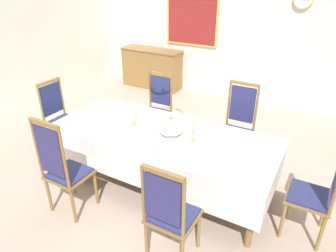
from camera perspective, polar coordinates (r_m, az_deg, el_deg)
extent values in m
cube|color=#B69F91|center=(4.25, 0.56, -9.18)|extent=(7.16, 6.30, 0.04)
cube|color=silver|center=(6.45, 15.24, 18.92)|extent=(7.16, 0.08, 3.33)
cylinder|color=#915C3B|center=(4.29, -19.20, -4.44)|extent=(0.07, 0.07, 0.72)
cylinder|color=olive|center=(3.17, 15.45, -16.55)|extent=(0.07, 0.07, 0.72)
cylinder|color=#8F633F|center=(4.85, -11.26, 0.48)|extent=(0.07, 0.07, 0.72)
cylinder|color=olive|center=(3.90, 19.14, -7.80)|extent=(0.07, 0.07, 0.72)
cube|color=olive|center=(3.70, -1.07, -2.28)|extent=(2.62, 1.01, 0.08)
cube|color=olive|center=(3.68, -1.08, -1.54)|extent=(2.74, 1.13, 0.03)
cube|color=white|center=(3.67, -1.08, -1.30)|extent=(2.76, 1.15, 0.00)
cube|color=white|center=(3.38, -5.99, -8.51)|extent=(2.76, 0.00, 0.42)
cube|color=white|center=(4.21, 2.86, -0.62)|extent=(2.76, 0.00, 0.42)
cube|color=white|center=(4.54, -16.18, 0.45)|extent=(0.00, 1.15, 0.42)
cube|color=white|center=(3.41, 19.61, -9.81)|extent=(0.00, 1.15, 0.42)
cylinder|color=olive|center=(3.95, -17.62, -9.35)|extent=(0.04, 0.04, 0.46)
cylinder|color=#915E34|center=(3.73, -13.45, -11.26)|extent=(0.04, 0.04, 0.46)
cylinder|color=olive|center=(3.78, -21.54, -12.00)|extent=(0.04, 0.04, 0.46)
cylinder|color=olive|center=(3.54, -17.41, -14.25)|extent=(0.04, 0.04, 0.46)
cube|color=olive|center=(3.60, -18.05, -8.67)|extent=(0.44, 0.42, 0.03)
cube|color=navy|center=(3.59, -18.11, -8.35)|extent=(0.40, 0.38, 0.02)
cylinder|color=brown|center=(3.45, -23.42, -4.12)|extent=(0.03, 0.03, 0.71)
cylinder|color=#93602D|center=(3.18, -18.98, -6.06)|extent=(0.03, 0.03, 0.71)
cube|color=navy|center=(3.29, -21.40, -4.53)|extent=(0.34, 0.02, 0.54)
cube|color=olive|center=(3.14, -22.37, 0.45)|extent=(0.40, 0.04, 0.04)
cylinder|color=brown|center=(4.68, -1.67, -1.80)|extent=(0.04, 0.04, 0.46)
cylinder|color=olive|center=(4.87, -5.51, -0.73)|extent=(0.04, 0.04, 0.46)
cylinder|color=olive|center=(4.96, 0.47, -0.05)|extent=(0.04, 0.04, 0.46)
cylinder|color=olive|center=(5.13, -3.25, 0.91)|extent=(0.04, 0.04, 0.46)
cube|color=olive|center=(4.80, -2.55, 2.16)|extent=(0.44, 0.42, 0.03)
cube|color=navy|center=(4.79, -2.56, 2.42)|extent=(0.40, 0.38, 0.02)
cylinder|color=olive|center=(4.74, 0.60, 5.95)|extent=(0.03, 0.03, 0.60)
cylinder|color=olive|center=(4.92, -3.40, 6.75)|extent=(0.03, 0.03, 0.60)
cube|color=navy|center=(4.82, -1.44, 6.70)|extent=(0.34, 0.02, 0.46)
cube|color=olive|center=(4.73, -1.48, 9.77)|extent=(0.40, 0.04, 0.04)
cylinder|color=olive|center=(3.28, -0.51, -16.65)|extent=(0.04, 0.04, 0.46)
cylinder|color=olive|center=(3.16, 5.82, -18.91)|extent=(0.04, 0.04, 0.46)
cylinder|color=#905D34|center=(3.07, -4.08, -20.67)|extent=(0.04, 0.04, 0.46)
cube|color=olive|center=(2.93, 1.01, -16.65)|extent=(0.44, 0.42, 0.03)
cube|color=navy|center=(2.92, 1.01, -16.30)|extent=(0.40, 0.38, 0.02)
cylinder|color=brown|center=(2.68, -4.69, -12.81)|extent=(0.03, 0.03, 0.60)
cylinder|color=olive|center=(2.53, 2.97, -15.63)|extent=(0.03, 0.03, 0.60)
cube|color=navy|center=(2.58, -1.00, -13.71)|extent=(0.34, 0.02, 0.46)
cube|color=olive|center=(2.41, -1.05, -8.85)|extent=(0.40, 0.04, 0.04)
cylinder|color=olive|center=(4.25, 13.92, -6.00)|extent=(0.04, 0.04, 0.46)
cylinder|color=brown|center=(4.34, 9.13, -4.75)|extent=(0.04, 0.04, 0.46)
cylinder|color=olive|center=(4.55, 15.24, -3.79)|extent=(0.04, 0.04, 0.46)
cylinder|color=olive|center=(4.63, 10.74, -2.67)|extent=(0.04, 0.04, 0.46)
cube|color=olive|center=(4.32, 12.57, -1.54)|extent=(0.44, 0.42, 0.03)
cube|color=navy|center=(4.31, 12.60, -1.26)|extent=(0.40, 0.38, 0.02)
cylinder|color=brown|center=(4.30, 16.28, 3.01)|extent=(0.03, 0.03, 0.67)
cylinder|color=brown|center=(4.39, 11.38, 4.10)|extent=(0.03, 0.03, 0.67)
cube|color=navy|center=(4.32, 13.86, 3.97)|extent=(0.34, 0.02, 0.51)
cube|color=olive|center=(4.22, 14.31, 7.75)|extent=(0.40, 0.04, 0.04)
cylinder|color=olive|center=(4.90, -15.51, -1.49)|extent=(0.04, 0.04, 0.46)
cylinder|color=olive|center=(4.68, -18.69, -3.42)|extent=(0.04, 0.04, 0.46)
cylinder|color=olive|center=(5.14, -18.42, -0.52)|extent=(0.04, 0.04, 0.46)
cylinder|color=olive|center=(4.93, -21.56, -2.30)|extent=(0.04, 0.04, 0.46)
cube|color=olive|center=(4.80, -18.96, 0.61)|extent=(0.42, 0.44, 0.03)
cube|color=navy|center=(4.79, -19.01, 0.87)|extent=(0.38, 0.40, 0.02)
cylinder|color=olive|center=(4.93, -19.38, 5.20)|extent=(0.03, 0.03, 0.59)
cylinder|color=olive|center=(4.71, -22.81, 3.55)|extent=(0.03, 0.03, 0.59)
cube|color=navy|center=(4.81, -21.12, 4.72)|extent=(0.02, 0.34, 0.45)
cube|color=olive|center=(4.72, -21.66, 7.72)|extent=(0.04, 0.40, 0.04)
cylinder|color=olive|center=(3.44, 20.78, -16.30)|extent=(0.04, 0.04, 0.46)
cylinder|color=olive|center=(3.74, 21.87, -12.60)|extent=(0.04, 0.04, 0.46)
cylinder|color=olive|center=(3.45, 26.87, -17.67)|extent=(0.04, 0.04, 0.46)
cylinder|color=olive|center=(3.74, 27.39, -13.84)|extent=(0.04, 0.04, 0.46)
cube|color=olive|center=(3.44, 25.01, -12.04)|extent=(0.42, 0.44, 0.03)
cube|color=navy|center=(3.42, 25.09, -11.72)|extent=(0.38, 0.40, 0.02)
cylinder|color=silver|center=(3.61, 0.54, -1.58)|extent=(0.16, 0.16, 0.02)
ellipsoid|color=silver|center=(3.57, 0.54, -0.50)|extent=(0.30, 0.30, 0.13)
ellipsoid|color=silver|center=(3.54, 0.55, 0.60)|extent=(0.27, 0.27, 0.10)
sphere|color=brown|center=(3.51, 0.55, 1.43)|extent=(0.03, 0.03, 0.03)
cylinder|color=gold|center=(3.87, -6.39, 0.27)|extent=(0.07, 0.07, 0.02)
cylinder|color=gold|center=(3.82, -6.48, 1.84)|extent=(0.02, 0.02, 0.22)
cone|color=gold|center=(3.77, -6.57, 3.41)|extent=(0.04, 0.04, 0.02)
cylinder|color=silver|center=(3.74, -6.62, 4.25)|extent=(0.02, 0.02, 0.10)
cylinder|color=gold|center=(3.50, 4.80, -2.75)|extent=(0.07, 0.07, 0.02)
cylinder|color=gold|center=(3.44, 4.88, -1.08)|extent=(0.02, 0.02, 0.22)
cone|color=gold|center=(3.39, 4.95, 0.62)|extent=(0.04, 0.04, 0.02)
cylinder|color=silver|center=(3.36, 4.99, 1.53)|extent=(0.02, 0.02, 0.10)
cylinder|color=silver|center=(4.04, 1.72, 1.86)|extent=(0.17, 0.17, 0.04)
cylinder|color=silver|center=(4.03, 1.72, 1.94)|extent=(0.14, 0.14, 0.03)
torus|color=brown|center=(4.03, 1.73, 2.09)|extent=(0.16, 0.16, 0.01)
cylinder|color=silver|center=(3.33, -3.59, -4.14)|extent=(0.15, 0.15, 0.03)
cylinder|color=silver|center=(3.33, -3.59, -4.07)|extent=(0.12, 0.12, 0.02)
torus|color=brown|center=(3.33, -3.60, -3.94)|extent=(0.15, 0.15, 0.01)
cube|color=gold|center=(4.06, 0.08, 1.80)|extent=(0.01, 0.14, 0.00)
ellipsoid|color=gold|center=(4.13, 0.64, 2.26)|extent=(0.03, 0.05, 0.01)
cube|color=gold|center=(3.27, -2.34, -5.09)|extent=(0.01, 0.14, 0.00)
ellipsoid|color=gold|center=(3.33, -1.60, -4.39)|extent=(0.03, 0.05, 0.01)
cube|color=olive|center=(7.26, -3.09, 10.70)|extent=(1.40, 0.44, 0.88)
cube|color=olive|center=(7.14, -3.18, 14.18)|extent=(1.44, 0.48, 0.02)
cube|color=olive|center=(7.27, 0.25, 10.77)|extent=(0.59, 0.01, 0.70)
cube|color=olive|center=(7.62, -4.45, 11.47)|extent=(0.59, 0.01, 0.70)
cylinder|color=silver|center=(6.15, 24.15, 20.93)|extent=(0.29, 0.01, 0.29)
cube|color=black|center=(6.14, 24.57, 20.85)|extent=(0.12, 0.00, 0.01)
cube|color=#D1B251|center=(6.81, 4.59, 20.65)|extent=(1.19, 0.04, 1.38)
cube|color=maroon|center=(6.79, 4.50, 20.64)|extent=(1.11, 0.01, 1.30)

